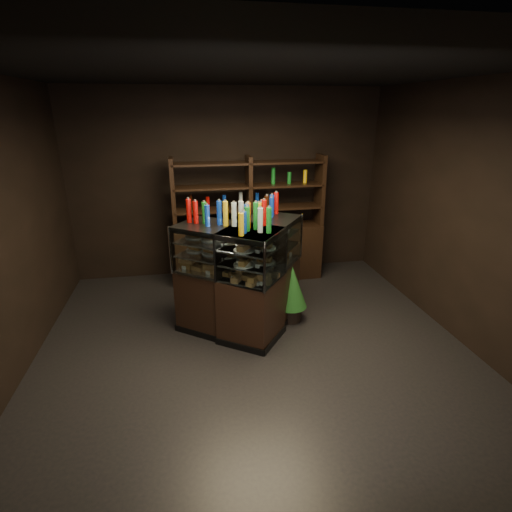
# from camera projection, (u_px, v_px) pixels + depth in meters

# --- Properties ---
(ground) EXTENTS (5.00, 5.00, 0.00)m
(ground) POSITION_uv_depth(u_px,v_px,m) (254.00, 349.00, 4.72)
(ground) COLOR black
(ground) RESTS_ON ground
(room_shell) EXTENTS (5.02, 5.02, 3.01)m
(room_shell) POSITION_uv_depth(u_px,v_px,m) (254.00, 185.00, 4.04)
(room_shell) COLOR black
(room_shell) RESTS_ON ground
(display_case) EXTENTS (1.73, 1.41, 1.39)m
(display_case) POSITION_uv_depth(u_px,v_px,m) (245.00, 295.00, 5.00)
(display_case) COLOR black
(display_case) RESTS_ON ground
(food_display) EXTENTS (1.34, 1.06, 0.43)m
(food_display) POSITION_uv_depth(u_px,v_px,m) (245.00, 252.00, 4.79)
(food_display) COLOR gold
(food_display) RESTS_ON display_case
(bottles_top) EXTENTS (1.17, 0.92, 0.30)m
(bottles_top) POSITION_uv_depth(u_px,v_px,m) (245.00, 214.00, 4.63)
(bottles_top) COLOR #D8590A
(bottles_top) RESTS_ON display_case
(potted_conifer) EXTENTS (0.41, 0.41, 0.88)m
(potted_conifer) POSITION_uv_depth(u_px,v_px,m) (292.00, 286.00, 5.19)
(potted_conifer) COLOR black
(potted_conifer) RESTS_ON ground
(back_shelving) EXTENTS (2.36, 0.46, 2.00)m
(back_shelving) POSITION_uv_depth(u_px,v_px,m) (249.00, 244.00, 6.44)
(back_shelving) COLOR black
(back_shelving) RESTS_ON ground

